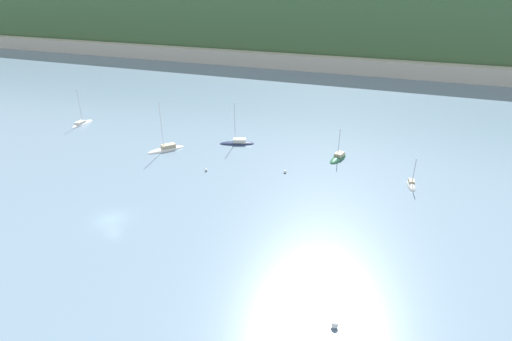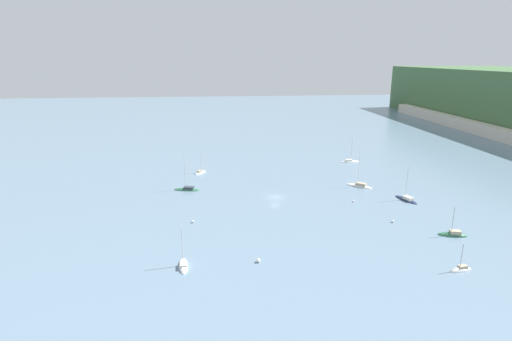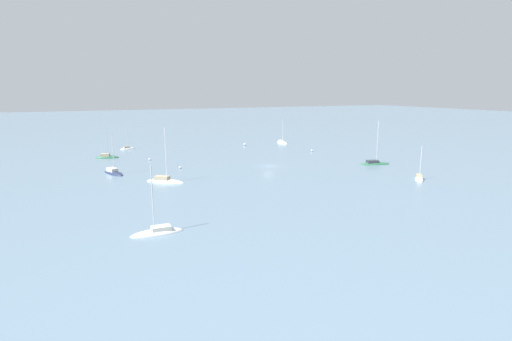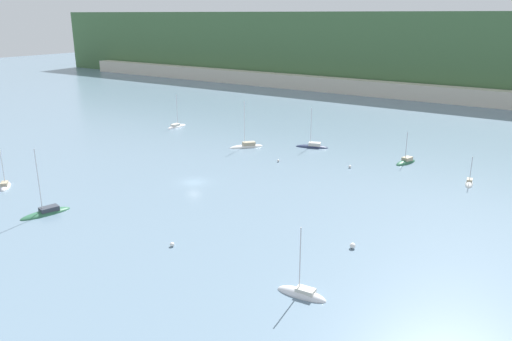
# 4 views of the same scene
# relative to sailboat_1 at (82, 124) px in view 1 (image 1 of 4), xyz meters

# --- Properties ---
(ground_plane) EXTENTS (600.00, 600.00, 0.00)m
(ground_plane) POSITION_rel_sailboat_1_xyz_m (35.79, -33.77, -0.11)
(ground_plane) COLOR slate
(hillside_ridge) EXTENTS (395.93, 82.45, 31.14)m
(hillside_ridge) POSITION_rel_sailboat_1_xyz_m (35.79, 128.60, 15.46)
(hillside_ridge) COLOR #42663D
(hillside_ridge) RESTS_ON ground_plane
(shore_town_strip) EXTENTS (336.54, 6.00, 5.70)m
(shore_town_strip) POSITION_rel_sailboat_1_xyz_m (35.79, 83.88, 2.73)
(shore_town_strip) COLOR beige
(shore_town_strip) RESTS_ON ground_plane
(sailboat_1) EXTENTS (2.11, 6.82, 9.64)m
(sailboat_1) POSITION_rel_sailboat_1_xyz_m (0.00, 0.00, 0.00)
(sailboat_1) COLOR silver
(sailboat_1) RESTS_ON ground_plane
(sailboat_3) EXTENTS (2.06, 4.67, 6.22)m
(sailboat_3) POSITION_rel_sailboat_1_xyz_m (78.86, -5.95, -0.02)
(sailboat_3) COLOR white
(sailboat_3) RESTS_ON ground_plane
(sailboat_4) EXTENTS (7.94, 4.73, 10.09)m
(sailboat_4) POSITION_rel_sailboat_1_xyz_m (42.01, 1.59, 0.04)
(sailboat_4) COLOR #232D4C
(sailboat_4) RESTS_ON ground_plane
(sailboat_5) EXTENTS (6.85, 7.67, 11.66)m
(sailboat_5) POSITION_rel_sailboat_1_xyz_m (29.01, -7.04, 0.04)
(sailboat_5) COLOR white
(sailboat_5) RESTS_ON ground_plane
(sailboat_6) EXTENTS (3.57, 6.50, 7.46)m
(sailboat_6) POSITION_rel_sailboat_1_xyz_m (64.59, 1.25, 0.01)
(sailboat_6) COLOR #2D6647
(sailboat_6) RESTS_ON ground_plane
(mooring_buoy_0) EXTENTS (0.58, 0.58, 0.58)m
(mooring_buoy_0) POSITION_rel_sailboat_1_xyz_m (56.24, -8.75, 0.18)
(mooring_buoy_0) COLOR white
(mooring_buoy_0) RESTS_ON ground_plane
(mooring_buoy_2) EXTENTS (0.54, 0.54, 0.54)m
(mooring_buoy_2) POSITION_rel_sailboat_1_xyz_m (41.78, -13.33, 0.15)
(mooring_buoy_2) COLOR white
(mooring_buoy_2) RESTS_ON ground_plane
(mooring_buoy_3) EXTENTS (0.80, 0.80, 0.80)m
(mooring_buoy_3) POSITION_rel_sailboat_1_xyz_m (71.86, -42.66, 0.28)
(mooring_buoy_3) COLOR white
(mooring_buoy_3) RESTS_ON ground_plane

